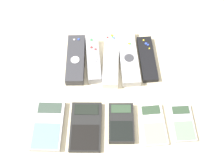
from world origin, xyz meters
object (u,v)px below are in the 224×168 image
remote_0 (76,59)px  remote_2 (110,59)px  calculator_0 (48,125)px  calculator_4 (183,123)px  calculator_1 (86,127)px  remote_4 (147,59)px  calculator_2 (121,123)px  remote_1 (93,59)px  remote_3 (128,57)px  calculator_3 (153,124)px

remote_0 → remote_2: size_ratio=0.86×
calculator_0 → calculator_4: calculator_0 is taller
calculator_1 → remote_4: bearing=51.9°
remote_0 → calculator_2: (0.14, -0.23, -0.00)m
remote_2 → calculator_2: bearing=-80.0°
remote_1 → calculator_1: bearing=-99.2°
remote_0 → remote_4: remote_0 is taller
remote_4 → remote_3: bearing=173.0°
calculator_1 → calculator_2: 0.10m
remote_0 → calculator_0: bearing=-106.9°
remote_2 → calculator_0: 0.30m
calculator_3 → calculator_4: 0.09m
calculator_2 → calculator_3: (0.09, -0.01, -0.00)m
calculator_3 → remote_0: bearing=131.0°
remote_0 → calculator_2: bearing=-57.8°
remote_0 → calculator_4: bearing=-35.2°
remote_4 → calculator_3: size_ratio=1.33×
remote_4 → calculator_3: 0.24m
remote_0 → calculator_4: remote_0 is taller
remote_3 → calculator_3: bearing=-79.2°
remote_4 → calculator_3: (-0.00, -0.24, -0.00)m
remote_3 → calculator_2: size_ratio=1.72×
calculator_4 → calculator_0: bearing=177.9°
calculator_0 → calculator_4: 0.39m
calculator_4 → remote_0: bearing=142.2°
calculator_4 → remote_2: bearing=130.0°
remote_2 → calculator_3: (0.12, -0.24, -0.01)m
remote_3 → remote_4: remote_3 is taller
remote_1 → calculator_1: size_ratio=1.11×
calculator_0 → remote_4: bearing=39.7°
remote_3 → calculator_2: (-0.04, -0.23, -0.00)m
remote_1 → calculator_4: size_ratio=1.49×
calculator_1 → calculator_4: bearing=2.8°
remote_1 → remote_4: 0.18m
calculator_0 → calculator_4: size_ratio=1.36×
calculator_3 → calculator_1: bearing=176.7°
remote_0 → remote_4: 0.24m
calculator_2 → calculator_4: bearing=0.5°
calculator_2 → calculator_1: bearing=-174.7°
remote_3 → calculator_0: size_ratio=1.35×
calculator_0 → calculator_1: calculator_0 is taller
remote_2 → calculator_0: (-0.19, -0.23, -0.00)m
remote_3 → calculator_1: bearing=-122.5°
remote_1 → remote_4: (0.18, 0.00, -0.01)m
remote_3 → calculator_4: bearing=-61.2°
calculator_0 → calculator_2: size_ratio=1.28×
calculator_1 → remote_3: bearing=62.3°
remote_2 → calculator_2: remote_2 is taller
calculator_2 → remote_2: bearing=98.3°
remote_1 → calculator_1: 0.24m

